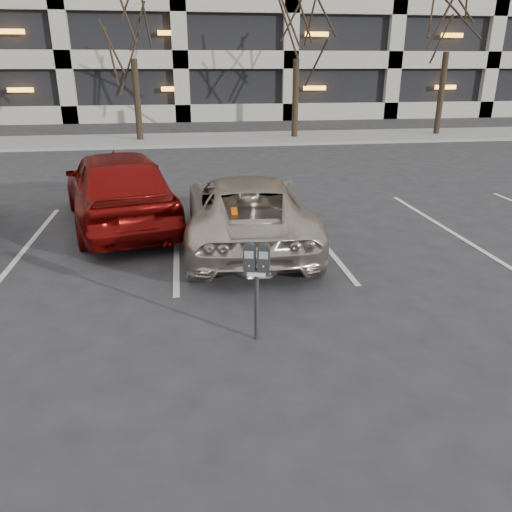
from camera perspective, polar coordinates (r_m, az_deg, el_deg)
name	(u,v)px	position (r m, az deg, el deg)	size (l,w,h in m)	color
ground	(266,284)	(7.85, 1.19, -3.20)	(140.00, 140.00, 0.00)	#28282B
sidewalk	(208,139)	(23.30, -5.51, 13.13)	(80.00, 4.00, 0.12)	gray
stall_lines	(177,240)	(9.89, -9.07, 1.80)	(16.90, 5.20, 0.00)	silver
tree_b	(129,3)	(23.24, -14.29, 26.21)	(3.38, 3.38, 7.69)	black
tree_c	(298,5)	(23.75, 4.81, 26.65)	(3.40, 3.40, 7.72)	black
parking_meter	(257,268)	(5.92, 0.07, -1.42)	(0.34, 0.20, 1.25)	black
suv_silver	(247,210)	(9.42, -1.05, 5.29)	(2.45, 4.89, 1.34)	beige
car_red	(118,187)	(10.92, -15.48, 7.62)	(1.95, 4.86, 1.66)	maroon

